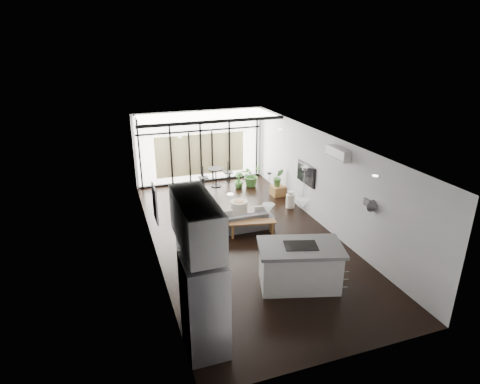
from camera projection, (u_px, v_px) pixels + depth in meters
floor at (243, 236)px, 11.51m from camera, size 5.00×10.00×0.00m
ceiling at (244, 141)px, 10.50m from camera, size 5.00×10.00×0.00m
wall_left at (152, 202)px, 10.24m from camera, size 0.02×10.00×2.80m
wall_right at (324, 181)px, 11.77m from camera, size 0.02×10.00×2.80m
wall_back at (200, 147)px, 15.41m from camera, size 5.00×0.02×2.80m
wall_front at (345, 293)px, 6.60m from camera, size 5.00×0.02×2.80m
glazing at (201, 147)px, 15.30m from camera, size 5.00×0.20×2.80m
skylight at (205, 116)px, 14.03m from camera, size 4.70×1.90×0.06m
neighbour_building at (201, 155)px, 15.47m from camera, size 3.50×0.02×1.60m
island at (300, 266)px, 9.06m from camera, size 2.11×1.59×1.02m
cooktop at (301, 246)px, 8.87m from camera, size 0.84×0.67×0.01m
fridge at (204, 306)px, 7.04m from camera, size 0.72×0.90×1.85m
appliance_column at (198, 265)px, 7.65m from camera, size 0.66×0.69×2.56m
upper_cabinets at (196, 222)px, 6.93m from camera, size 0.62×1.75×0.86m
pendant_left at (268, 208)px, 8.32m from camera, size 0.26×0.26×0.18m
pendant_right at (303, 203)px, 8.57m from camera, size 0.26×0.26×0.18m
sofa at (242, 217)px, 11.85m from camera, size 1.84×0.54×0.72m
console_bench at (252, 228)px, 11.49m from camera, size 1.40×0.60×0.44m
pouf at (239, 208)px, 12.87m from camera, size 0.61×0.61×0.44m
crate at (278, 191)px, 14.42m from camera, size 0.48×0.48×0.35m
plant_tall at (251, 178)px, 15.27m from camera, size 1.09×1.13×0.68m
plant_med at (239, 183)px, 15.13m from camera, size 0.66×0.72×0.35m
plant_crate at (278, 182)px, 14.31m from camera, size 0.51×0.73×0.29m
milk_can at (290, 199)px, 13.35m from camera, size 0.29×0.29×0.57m
bistro_set at (216, 177)px, 15.23m from camera, size 1.67×1.01×0.75m
tv at (306, 174)px, 12.67m from camera, size 0.05×1.10×0.65m
ac_unit at (338, 153)px, 10.65m from camera, size 0.22×0.90×0.30m
framed_art at (155, 204)px, 9.76m from camera, size 0.04×0.70×0.90m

